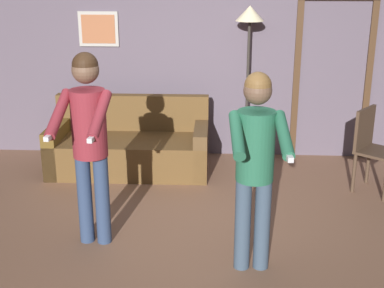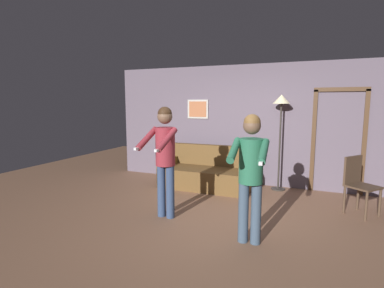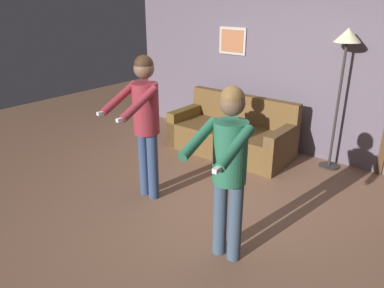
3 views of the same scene
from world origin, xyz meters
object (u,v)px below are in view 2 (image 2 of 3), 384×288
(person_standing_left, at_px, (165,151))
(dining_chair_distant, at_px, (358,182))
(torchiere_lamp, at_px, (281,110))
(person_standing_right, at_px, (251,167))
(couch, at_px, (207,174))

(person_standing_left, height_order, dining_chair_distant, person_standing_left)
(torchiere_lamp, height_order, person_standing_left, torchiere_lamp)
(torchiere_lamp, relative_size, dining_chair_distant, 2.09)
(person_standing_right, bearing_deg, dining_chair_distant, 51.08)
(couch, relative_size, person_standing_right, 1.15)
(torchiere_lamp, distance_m, person_standing_right, 2.69)
(couch, xyz_separation_m, person_standing_right, (1.37, -2.20, 0.72))
(couch, relative_size, person_standing_left, 1.10)
(couch, xyz_separation_m, person_standing_left, (-0.02, -1.83, 0.77))
(couch, height_order, torchiere_lamp, torchiere_lamp)
(couch, bearing_deg, person_standing_left, -90.77)
(torchiere_lamp, bearing_deg, person_standing_right, -91.19)
(person_standing_left, bearing_deg, dining_chair_distant, 25.92)
(torchiere_lamp, height_order, dining_chair_distant, torchiere_lamp)
(person_standing_left, distance_m, person_standing_right, 1.45)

